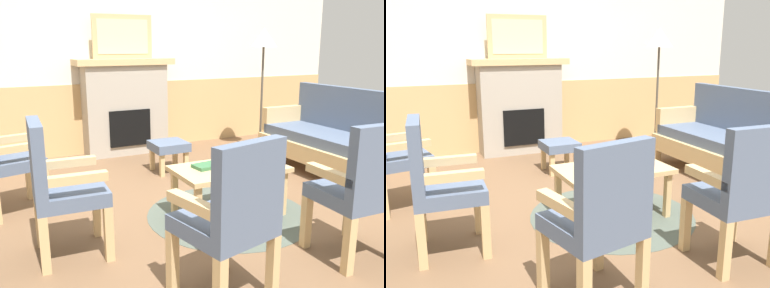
# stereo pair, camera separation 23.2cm
# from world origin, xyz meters

# --- Properties ---
(ground_plane) EXTENTS (14.00, 14.00, 0.00)m
(ground_plane) POSITION_xyz_m (0.00, 0.00, 0.00)
(ground_plane) COLOR brown
(wall_back) EXTENTS (7.20, 0.14, 2.70)m
(wall_back) POSITION_xyz_m (0.00, 2.60, 1.31)
(wall_back) COLOR silver
(wall_back) RESTS_ON ground_plane
(fireplace) EXTENTS (1.30, 0.44, 1.28)m
(fireplace) POSITION_xyz_m (0.00, 2.35, 0.65)
(fireplace) COLOR #A39989
(fireplace) RESTS_ON ground_plane
(framed_picture) EXTENTS (0.80, 0.04, 0.56)m
(framed_picture) POSITION_xyz_m (0.00, 2.35, 1.56)
(framed_picture) COLOR tan
(framed_picture) RESTS_ON fireplace
(couch) EXTENTS (0.70, 1.80, 0.98)m
(couch) POSITION_xyz_m (1.82, 0.35, 0.40)
(couch) COLOR tan
(couch) RESTS_ON ground_plane
(coffee_table) EXTENTS (0.96, 0.56, 0.44)m
(coffee_table) POSITION_xyz_m (0.12, -0.13, 0.39)
(coffee_table) COLOR tan
(coffee_table) RESTS_ON ground_plane
(round_rug) EXTENTS (1.43, 1.43, 0.01)m
(round_rug) POSITION_xyz_m (0.12, -0.13, 0.00)
(round_rug) COLOR #4C564C
(round_rug) RESTS_ON ground_plane
(book_on_table) EXTENTS (0.23, 0.19, 0.03)m
(book_on_table) POSITION_xyz_m (-0.07, -0.07, 0.46)
(book_on_table) COLOR #33663D
(book_on_table) RESTS_ON coffee_table
(footstool) EXTENTS (0.40, 0.40, 0.36)m
(footstool) POSITION_xyz_m (0.17, 1.28, 0.28)
(footstool) COLOR tan
(footstool) RESTS_ON ground_plane
(armchair_near_fireplace) EXTENTS (0.57, 0.57, 0.98)m
(armchair_near_fireplace) POSITION_xyz_m (-1.62, 0.80, 0.54)
(armchair_near_fireplace) COLOR tan
(armchair_near_fireplace) RESTS_ON ground_plane
(armchair_by_window_left) EXTENTS (0.51, 0.51, 0.98)m
(armchair_by_window_left) POSITION_xyz_m (-1.31, -0.22, 0.54)
(armchair_by_window_left) COLOR tan
(armchair_by_window_left) RESTS_ON ground_plane
(armchair_front_left) EXTENTS (0.57, 0.57, 0.98)m
(armchair_front_left) POSITION_xyz_m (-0.54, -1.21, 0.54)
(armchair_front_left) COLOR tan
(armchair_front_left) RESTS_ON ground_plane
(armchair_front_center) EXTENTS (0.50, 0.50, 0.98)m
(armchair_front_center) POSITION_xyz_m (0.50, -1.19, 0.54)
(armchair_front_center) COLOR tan
(armchair_front_center) RESTS_ON ground_plane
(floor_lamp_by_couch) EXTENTS (0.36, 0.36, 1.68)m
(floor_lamp_by_couch) POSITION_xyz_m (1.75, 1.65, 1.45)
(floor_lamp_by_couch) COLOR #332D28
(floor_lamp_by_couch) RESTS_ON ground_plane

